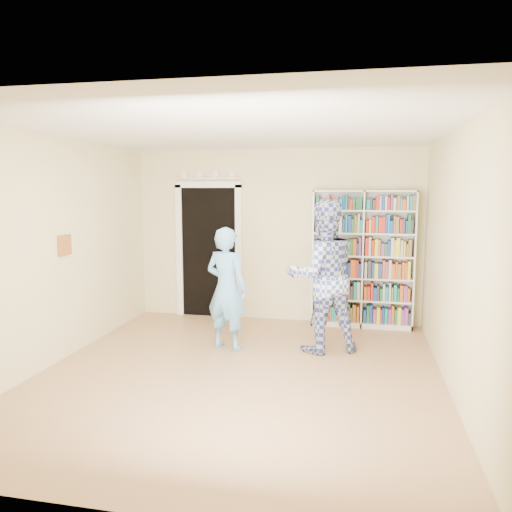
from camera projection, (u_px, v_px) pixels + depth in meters
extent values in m
plane|color=#AA7E52|center=(239.00, 375.00, 5.63)|extent=(5.00, 5.00, 0.00)
plane|color=white|center=(237.00, 130.00, 5.26)|extent=(5.00, 5.00, 0.00)
plane|color=beige|center=(276.00, 236.00, 7.87)|extent=(4.50, 0.00, 4.50)
plane|color=beige|center=(54.00, 251.00, 5.90)|extent=(0.00, 5.00, 5.00)
plane|color=beige|center=(456.00, 263.00, 4.99)|extent=(0.00, 5.00, 5.00)
cube|color=white|center=(363.00, 259.00, 7.48)|extent=(1.50, 0.28, 2.06)
cube|color=white|center=(363.00, 259.00, 7.48)|extent=(0.02, 0.28, 2.06)
cube|color=black|center=(209.00, 253.00, 8.12)|extent=(0.90, 0.03, 2.10)
cube|color=white|center=(180.00, 252.00, 8.20)|extent=(0.10, 0.06, 2.20)
cube|color=white|center=(239.00, 254.00, 8.00)|extent=(0.10, 0.06, 2.20)
cube|color=white|center=(208.00, 185.00, 7.96)|extent=(1.10, 0.06, 0.10)
cube|color=white|center=(208.00, 178.00, 7.93)|extent=(1.10, 0.08, 0.02)
cube|color=brown|center=(65.00, 245.00, 6.08)|extent=(0.03, 0.25, 0.25)
imported|color=#63A5DD|center=(227.00, 288.00, 6.47)|extent=(0.67, 0.54, 1.60)
imported|color=#324499|center=(323.00, 276.00, 6.36)|extent=(1.16, 1.05, 1.95)
cube|color=white|center=(331.00, 273.00, 6.15)|extent=(0.22, 0.03, 0.31)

